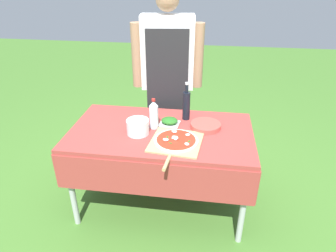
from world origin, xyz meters
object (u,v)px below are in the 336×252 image
at_px(oil_bottle, 186,105).
at_px(plate_stack, 206,125).
at_px(water_bottle, 154,114).
at_px(person_cook, 168,71).
at_px(pizza_on_peel, 176,141).
at_px(prep_table, 161,139).
at_px(herb_container, 169,121).
at_px(mixing_tub, 138,127).

relative_size(oil_bottle, plate_stack, 1.31).
bearing_deg(water_bottle, person_cook, 87.86).
relative_size(pizza_on_peel, oil_bottle, 1.71).
height_order(person_cook, oil_bottle, person_cook).
relative_size(prep_table, person_cook, 0.83).
height_order(pizza_on_peel, plate_stack, pizza_on_peel).
distance_m(pizza_on_peel, herb_container, 0.30).
height_order(prep_table, plate_stack, plate_stack).
bearing_deg(plate_stack, mixing_tub, -161.79).
bearing_deg(pizza_on_peel, oil_bottle, 90.66).
bearing_deg(prep_table, herb_container, 65.15).
bearing_deg(mixing_tub, oil_bottle, 40.93).
bearing_deg(prep_table, mixing_tub, -155.88).
height_order(person_cook, plate_stack, person_cook).
bearing_deg(oil_bottle, water_bottle, -141.75).
bearing_deg(prep_table, pizza_on_peel, -52.10).
distance_m(prep_table, mixing_tub, 0.23).
bearing_deg(mixing_tub, water_bottle, 46.31).
xyz_separation_m(water_bottle, herb_container, (0.11, 0.08, -0.09)).
distance_m(person_cook, oil_bottle, 0.48).
bearing_deg(plate_stack, water_bottle, -171.81).
height_order(person_cook, mixing_tub, person_cook).
bearing_deg(mixing_tub, plate_stack, 18.21).
distance_m(oil_bottle, herb_container, 0.19).
distance_m(prep_table, oil_bottle, 0.35).
bearing_deg(plate_stack, herb_container, 176.40).
relative_size(herb_container, plate_stack, 0.70).
distance_m(person_cook, pizza_on_peel, 0.86).
height_order(pizza_on_peel, water_bottle, water_bottle).
distance_m(pizza_on_peel, water_bottle, 0.30).
relative_size(herb_container, mixing_tub, 1.00).
xyz_separation_m(prep_table, water_bottle, (-0.06, 0.03, 0.20)).
relative_size(prep_table, oil_bottle, 4.48).
relative_size(person_cook, water_bottle, 7.01).
height_order(prep_table, mixing_tub, mixing_tub).
height_order(person_cook, herb_container, person_cook).
relative_size(water_bottle, herb_container, 1.43).
relative_size(person_cook, plate_stack, 7.06).
relative_size(person_cook, herb_container, 10.06).
distance_m(oil_bottle, water_bottle, 0.30).
xyz_separation_m(person_cook, oil_bottle, (0.21, -0.40, -0.15)).
distance_m(person_cook, mixing_tub, 0.74).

